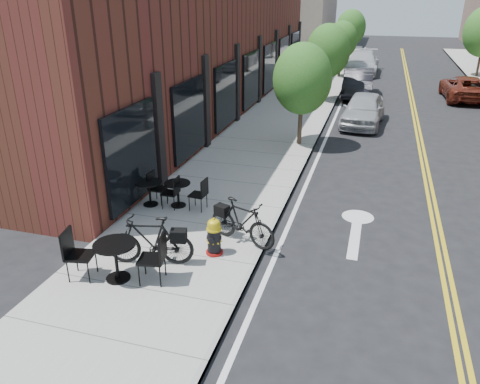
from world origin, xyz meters
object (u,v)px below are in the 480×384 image
(parked_car_c, at_px, (362,63))
(parked_car_a, at_px, (363,109))
(bistro_set_b, at_px, (178,191))
(bicycle_right, at_px, (242,222))
(bicycle_left, at_px, (150,240))
(parked_car_b, at_px, (358,83))
(fire_hydrant, at_px, (214,237))
(parked_car_far, at_px, (465,88))
(bistro_set_a, at_px, (116,256))
(bistro_set_c, at_px, (150,190))

(parked_car_c, bearing_deg, parked_car_a, -86.18)
(bistro_set_b, bearing_deg, bicycle_right, -28.50)
(parked_car_a, bearing_deg, bicycle_left, -101.16)
(parked_car_b, bearing_deg, fire_hydrant, -97.92)
(parked_car_far, bearing_deg, bicycle_left, 63.94)
(parked_car_c, bearing_deg, fire_hydrant, -93.17)
(parked_car_b, bearing_deg, bicycle_left, -101.03)
(parked_car_b, xyz_separation_m, parked_car_c, (-0.18, 8.19, 0.03))
(bistro_set_b, bearing_deg, bistro_set_a, -81.85)
(bistro_set_c, xyz_separation_m, parked_car_c, (4.40, 25.26, 0.22))
(parked_car_a, height_order, parked_car_far, parked_car_a)
(bistro_set_c, height_order, parked_car_a, parked_car_a)
(bicycle_left, height_order, bistro_set_c, bicycle_left)
(fire_hydrant, distance_m, parked_car_far, 21.25)
(fire_hydrant, bearing_deg, parked_car_b, 75.39)
(bistro_set_b, relative_size, parked_car_c, 0.31)
(parked_car_a, bearing_deg, bistro_set_a, -101.88)
(fire_hydrant, height_order, bistro_set_a, bistro_set_a)
(bistro_set_a, bearing_deg, parked_car_far, 55.09)
(bicycle_right, height_order, bistro_set_c, bicycle_right)
(fire_hydrant, xyz_separation_m, bistro_set_c, (-2.58, 1.97, 0.03))
(parked_car_b, bearing_deg, bistro_set_c, -106.95)
(bicycle_left, height_order, parked_car_a, parked_car_a)
(bicycle_right, height_order, parked_car_b, parked_car_b)
(parked_car_a, xyz_separation_m, parked_car_b, (-0.62, 6.28, 0.05))
(bicycle_left, height_order, parked_car_b, parked_car_b)
(fire_hydrant, bearing_deg, bistro_set_c, 133.98)
(bistro_set_c, xyz_separation_m, parked_car_b, (4.58, 17.07, 0.20))
(fire_hydrant, distance_m, bicycle_right, 0.81)
(bicycle_left, distance_m, parked_car_b, 20.08)
(bicycle_left, relative_size, bistro_set_b, 1.12)
(bistro_set_a, distance_m, bistro_set_b, 3.68)
(fire_hydrant, xyz_separation_m, bicycle_left, (-1.18, -0.79, 0.14))
(fire_hydrant, height_order, bicycle_left, bicycle_left)
(parked_car_c, distance_m, parked_car_far, 9.51)
(parked_car_a, relative_size, parked_car_far, 0.89)
(bicycle_right, height_order, bistro_set_b, bicycle_right)
(parked_car_c, bearing_deg, bistro_set_a, -96.08)
(parked_car_far, bearing_deg, bicycle_right, 66.56)
(bicycle_right, relative_size, bistro_set_b, 1.08)
(bistro_set_c, distance_m, parked_car_b, 17.67)
(fire_hydrant, relative_size, bistro_set_c, 0.54)
(parked_car_b, distance_m, parked_car_c, 8.19)
(parked_car_a, height_order, parked_car_b, parked_car_b)
(bicycle_left, distance_m, parked_car_c, 28.18)
(bistro_set_c, bearing_deg, parked_car_b, 73.69)
(parked_car_far, bearing_deg, fire_hydrant, 66.00)
(fire_hydrant, bearing_deg, bistro_set_a, -144.44)
(bicycle_left, bearing_deg, bistro_set_c, -166.48)
(bistro_set_b, distance_m, parked_car_b, 17.33)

